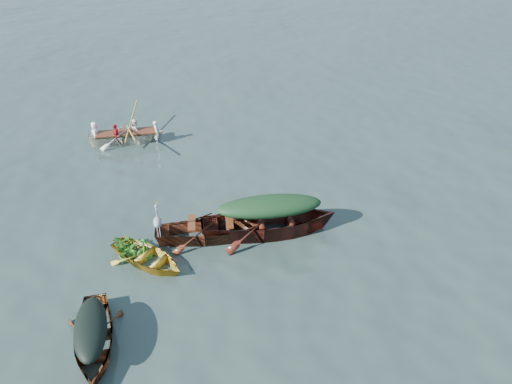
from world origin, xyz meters
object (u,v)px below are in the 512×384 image
at_px(green_tarp_boat, 269,233).
at_px(heron, 158,226).
at_px(open_wooden_boat, 212,239).
at_px(rowed_boat, 128,143).
at_px(yellow_dinghy, 148,263).
at_px(dark_covered_boat, 95,346).

relative_size(green_tarp_boat, heron, 5.61).
bearing_deg(heron, open_wooden_boat, -33.86).
distance_m(green_tarp_boat, rowed_boat, 7.53).
bearing_deg(yellow_dinghy, green_tarp_boat, -34.34).
bearing_deg(dark_covered_boat, rowed_boat, 84.61).
xyz_separation_m(dark_covered_boat, green_tarp_boat, (4.23, 3.41, 0.00)).
height_order(yellow_dinghy, green_tarp_boat, green_tarp_boat).
xyz_separation_m(dark_covered_boat, heron, (1.29, 3.02, 0.81)).
height_order(green_tarp_boat, open_wooden_boat, green_tarp_boat).
bearing_deg(dark_covered_boat, heron, 60.58).
height_order(dark_covered_boat, green_tarp_boat, green_tarp_boat).
relative_size(dark_covered_boat, green_tarp_boat, 0.64).
bearing_deg(dark_covered_boat, yellow_dinghy, 63.15).
distance_m(dark_covered_boat, green_tarp_boat, 5.44).
relative_size(dark_covered_boat, open_wooden_boat, 0.79).
distance_m(yellow_dinghy, open_wooden_boat, 1.85).
bearing_deg(green_tarp_boat, heron, 96.33).
bearing_deg(open_wooden_boat, dark_covered_boat, 143.53).
distance_m(open_wooden_boat, heron, 1.61).
relative_size(open_wooden_boat, heron, 4.51).
bearing_deg(heron, rowed_boat, 53.60).
xyz_separation_m(green_tarp_boat, rowed_boat, (-4.38, 6.12, 0.00)).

